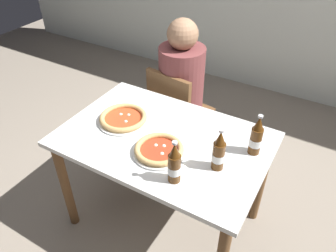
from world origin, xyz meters
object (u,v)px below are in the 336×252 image
pizza_marinara_far (159,150)px  diner_seated (181,98)px  beer_bottle_right (256,137)px  dining_table_main (164,152)px  chair_behind_table (177,112)px  beer_bottle_center (219,152)px  beer_bottle_left (174,165)px  pizza_margherita_near (123,118)px

pizza_marinara_far → diner_seated: bearing=110.0°
diner_seated → beer_bottle_right: bearing=-35.6°
dining_table_main → beer_bottle_right: bearing=15.6°
chair_behind_table → beer_bottle_center: beer_bottle_center is taller
diner_seated → beer_bottle_right: 0.94m
pizza_marinara_far → beer_bottle_center: (0.32, 0.06, 0.08)m
dining_table_main → beer_bottle_right: beer_bottle_right is taller
beer_bottle_left → beer_bottle_center: bearing=51.8°
beer_bottle_left → beer_bottle_center: size_ratio=1.00×
dining_table_main → beer_bottle_right: 0.55m
chair_behind_table → diner_seated: (0.01, 0.05, 0.10)m
diner_seated → beer_bottle_left: diner_seated is taller
pizza_margherita_near → beer_bottle_center: (0.66, -0.08, 0.08)m
diner_seated → pizza_margherita_near: diner_seated is taller
diner_seated → beer_bottle_left: 1.06m
chair_behind_table → beer_bottle_center: 0.99m
dining_table_main → beer_bottle_left: size_ratio=4.86×
dining_table_main → beer_bottle_center: beer_bottle_center is taller
diner_seated → pizza_margherita_near: bearing=-95.0°
pizza_marinara_far → beer_bottle_right: size_ratio=1.18×
chair_behind_table → pizza_marinara_far: size_ratio=2.93×
pizza_margherita_near → beer_bottle_center: bearing=-7.3°
beer_bottle_center → beer_bottle_right: bearing=59.2°
diner_seated → chair_behind_table: bearing=-100.3°
dining_table_main → pizza_margherita_near: (-0.30, 0.01, 0.13)m
diner_seated → pizza_marinara_far: diner_seated is taller
beer_bottle_left → diner_seated: bearing=116.3°
beer_bottle_left → beer_bottle_center: (0.15, 0.19, 0.00)m
chair_behind_table → beer_bottle_left: size_ratio=3.44×
beer_bottle_center → pizza_marinara_far: bearing=-170.1°
pizza_margherita_near → beer_bottle_left: 0.59m
chair_behind_table → diner_seated: 0.11m
dining_table_main → chair_behind_table: size_ratio=1.41×
pizza_margherita_near → chair_behind_table: bearing=85.4°
chair_behind_table → beer_bottle_center: size_ratio=3.44×
pizza_margherita_near → beer_bottle_center: 0.67m
chair_behind_table → pizza_margherita_near: (-0.05, -0.60, 0.29)m
pizza_marinara_far → beer_bottle_left: 0.23m
beer_bottle_left → beer_bottle_center: 0.24m
beer_bottle_center → beer_bottle_right: 0.24m
chair_behind_table → beer_bottle_left: (0.46, -0.87, 0.37)m
diner_seated → pizza_margherita_near: (-0.06, -0.65, 0.19)m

